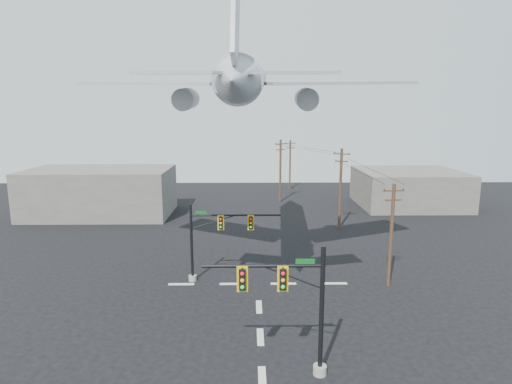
{
  "coord_description": "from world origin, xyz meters",
  "views": [
    {
      "loc": [
        -0.58,
        -19.5,
        13.33
      ],
      "look_at": [
        -0.25,
        5.0,
        8.67
      ],
      "focal_mm": 30.0,
      "sensor_mm": 36.0,
      "label": 1
    }
  ],
  "objects_px": {
    "signal_mast_far": "(211,240)",
    "airliner": "(246,80)",
    "utility_pole_d": "(290,164)",
    "utility_pole_b": "(340,187)",
    "signal_mast_near": "(296,309)",
    "utility_pole_a": "(391,233)",
    "utility_pole_c": "(280,170)"
  },
  "relations": [
    {
      "from": "signal_mast_near",
      "to": "utility_pole_c",
      "type": "xyz_separation_m",
      "value": [
        2.14,
        42.4,
        1.16
      ]
    },
    {
      "from": "utility_pole_d",
      "to": "utility_pole_b",
      "type": "bearing_deg",
      "value": -82.89
    },
    {
      "from": "utility_pole_b",
      "to": "signal_mast_near",
      "type": "bearing_deg",
      "value": -81.56
    },
    {
      "from": "utility_pole_c",
      "to": "utility_pole_d",
      "type": "bearing_deg",
      "value": 52.92
    },
    {
      "from": "utility_pole_d",
      "to": "signal_mast_far",
      "type": "bearing_deg",
      "value": -104.23
    },
    {
      "from": "signal_mast_far",
      "to": "utility_pole_c",
      "type": "bearing_deg",
      "value": 76.0
    },
    {
      "from": "utility_pole_a",
      "to": "utility_pole_c",
      "type": "xyz_separation_m",
      "value": [
        -6.25,
        31.1,
        0.63
      ]
    },
    {
      "from": "utility_pole_a",
      "to": "utility_pole_c",
      "type": "bearing_deg",
      "value": 95.46
    },
    {
      "from": "utility_pole_a",
      "to": "utility_pole_c",
      "type": "relative_size",
      "value": 0.87
    },
    {
      "from": "utility_pole_a",
      "to": "utility_pole_b",
      "type": "xyz_separation_m",
      "value": [
        -0.44,
        16.56,
        0.61
      ]
    },
    {
      "from": "utility_pole_d",
      "to": "utility_pole_c",
      "type": "bearing_deg",
      "value": -103.28
    },
    {
      "from": "signal_mast_far",
      "to": "utility_pole_d",
      "type": "distance_m",
      "value": 41.85
    },
    {
      "from": "utility_pole_b",
      "to": "utility_pole_c",
      "type": "relative_size",
      "value": 1.0
    },
    {
      "from": "utility_pole_a",
      "to": "utility_pole_d",
      "type": "xyz_separation_m",
      "value": [
        -3.84,
        41.79,
        0.23
      ]
    },
    {
      "from": "signal_mast_near",
      "to": "utility_pole_b",
      "type": "height_order",
      "value": "utility_pole_b"
    },
    {
      "from": "signal_mast_near",
      "to": "signal_mast_far",
      "type": "distance_m",
      "value": 13.53
    },
    {
      "from": "signal_mast_near",
      "to": "signal_mast_far",
      "type": "xyz_separation_m",
      "value": [
        -5.33,
        12.43,
        -0.24
      ]
    },
    {
      "from": "signal_mast_far",
      "to": "utility_pole_c",
      "type": "distance_m",
      "value": 30.92
    },
    {
      "from": "signal_mast_near",
      "to": "airliner",
      "type": "relative_size",
      "value": 0.25
    },
    {
      "from": "signal_mast_far",
      "to": "utility_pole_b",
      "type": "xyz_separation_m",
      "value": [
        13.28,
        15.42,
        1.38
      ]
    },
    {
      "from": "utility_pole_c",
      "to": "airliner",
      "type": "height_order",
      "value": "airliner"
    },
    {
      "from": "signal_mast_far",
      "to": "airliner",
      "type": "relative_size",
      "value": 0.26
    },
    {
      "from": "signal_mast_near",
      "to": "utility_pole_c",
      "type": "relative_size",
      "value": 0.74
    },
    {
      "from": "signal_mast_near",
      "to": "utility_pole_d",
      "type": "relative_size",
      "value": 0.81
    },
    {
      "from": "signal_mast_near",
      "to": "signal_mast_far",
      "type": "height_order",
      "value": "signal_mast_near"
    },
    {
      "from": "utility_pole_d",
      "to": "utility_pole_a",
      "type": "bearing_deg",
      "value": -85.32
    },
    {
      "from": "signal_mast_far",
      "to": "utility_pole_a",
      "type": "height_order",
      "value": "utility_pole_a"
    },
    {
      "from": "airliner",
      "to": "signal_mast_far",
      "type": "bearing_deg",
      "value": 137.46
    },
    {
      "from": "signal_mast_near",
      "to": "utility_pole_c",
      "type": "distance_m",
      "value": 42.47
    },
    {
      "from": "utility_pole_d",
      "to": "signal_mast_near",
      "type": "bearing_deg",
      "value": -95.47
    },
    {
      "from": "utility_pole_c",
      "to": "utility_pole_b",
      "type": "bearing_deg",
      "value": -92.61
    },
    {
      "from": "utility_pole_a",
      "to": "utility_pole_c",
      "type": "height_order",
      "value": "utility_pole_c"
    }
  ]
}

